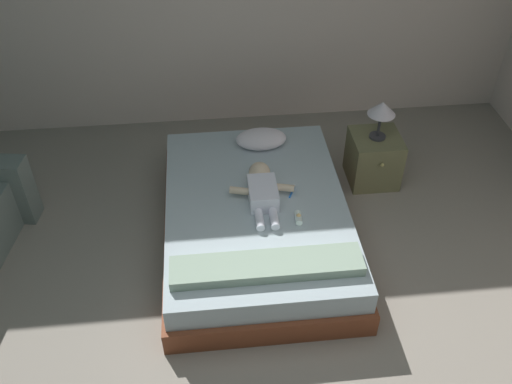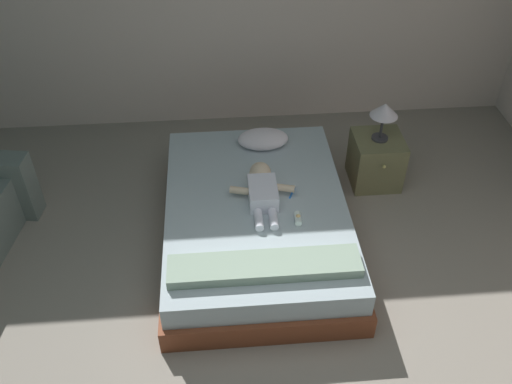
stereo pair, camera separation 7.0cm
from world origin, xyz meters
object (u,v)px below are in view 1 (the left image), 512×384
(lamp, at_px, (382,110))
(baby, at_px, (262,189))
(bed, at_px, (256,221))
(nightstand, at_px, (374,158))
(pillow, at_px, (261,139))
(baby_bottle, at_px, (299,217))
(toothbrush, at_px, (292,191))

(lamp, bearing_deg, baby, -151.32)
(bed, bearing_deg, nightstand, 30.02)
(bed, height_order, lamp, lamp)
(pillow, relative_size, baby_bottle, 3.61)
(bed, distance_m, pillow, 0.78)
(toothbrush, distance_m, nightstand, 1.01)
(lamp, relative_size, baby_bottle, 2.92)
(bed, relative_size, baby, 3.09)
(baby, height_order, baby_bottle, baby)
(bed, distance_m, nightstand, 1.29)
(toothbrush, bearing_deg, pillow, 105.31)
(pillow, bearing_deg, bed, -99.48)
(pillow, xyz_separation_m, baby_bottle, (0.17, -0.95, -0.05))
(lamp, bearing_deg, pillow, 175.80)
(baby, relative_size, baby_bottle, 5.51)
(bed, xyz_separation_m, nightstand, (1.12, 0.65, 0.04))
(lamp, bearing_deg, baby_bottle, -133.24)
(bed, relative_size, pillow, 4.72)
(baby, bearing_deg, pillow, 84.23)
(bed, distance_m, toothbrush, 0.37)
(baby_bottle, bearing_deg, toothbrush, 89.20)
(lamp, bearing_deg, bed, -149.98)
(lamp, distance_m, baby_bottle, 1.25)
(pillow, relative_size, toothbrush, 3.21)
(toothbrush, bearing_deg, baby, -174.70)
(nightstand, bearing_deg, pillow, 175.79)
(pillow, distance_m, toothbrush, 0.66)
(pillow, bearing_deg, nightstand, -4.21)
(baby, height_order, nightstand, baby)
(lamp, height_order, baby_bottle, lamp)
(bed, xyz_separation_m, toothbrush, (0.29, 0.09, 0.21))
(lamp, bearing_deg, nightstand, -90.00)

